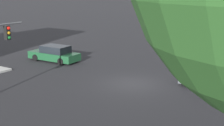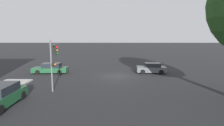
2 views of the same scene
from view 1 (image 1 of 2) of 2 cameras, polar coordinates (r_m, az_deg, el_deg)
ground_plane at (r=21.95m, az=3.72°, el=-3.75°), size 300.00×300.00×0.00m
traffic_signal at (r=20.71m, az=-19.73°, el=3.38°), size 0.55×2.56×4.81m
crossing_car_0 at (r=21.76m, az=17.92°, el=-2.68°), size 4.13×2.11×1.44m
crossing_car_1 at (r=28.78m, az=-10.48°, el=1.65°), size 4.86×2.09×1.43m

